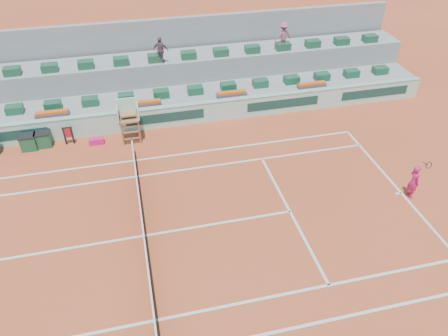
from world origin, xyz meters
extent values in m
plane|color=#A94020|center=(0.00, 0.00, 0.00)|extent=(90.00, 90.00, 0.00)
cube|color=gray|center=(0.00, 10.70, 0.60)|extent=(36.00, 4.00, 1.20)
cube|color=gray|center=(0.00, 12.30, 1.30)|extent=(36.00, 2.40, 2.60)
cube|color=gray|center=(0.00, 13.90, 2.20)|extent=(36.00, 0.40, 4.40)
cube|color=#D41B65|center=(-1.87, 7.53, 0.18)|extent=(0.79, 0.35, 0.35)
imported|color=#694654|center=(2.34, 11.42, 3.38)|extent=(0.99, 0.72, 1.56)
imported|color=#9D4E64|center=(10.03, 11.88, 3.44)|extent=(1.18, 0.82, 1.68)
cube|color=silver|center=(11.88, 0.00, 0.01)|extent=(0.12, 10.97, 0.01)
cube|color=silver|center=(0.00, 5.49, 0.01)|extent=(23.77, 0.12, 0.01)
cube|color=silver|center=(0.00, -4.12, 0.01)|extent=(23.77, 0.12, 0.01)
cube|color=silver|center=(0.00, 4.12, 0.01)|extent=(23.77, 0.12, 0.01)
cube|color=silver|center=(6.40, 0.00, 0.01)|extent=(0.12, 8.23, 0.01)
cube|color=silver|center=(0.00, 0.00, 0.01)|extent=(12.80, 0.12, 0.01)
cube|color=silver|center=(11.73, 0.00, 0.01)|extent=(0.30, 0.12, 0.01)
cube|color=black|center=(0.00, 0.00, 0.46)|extent=(0.03, 11.87, 0.92)
cube|color=silver|center=(0.00, 0.00, 0.95)|extent=(0.06, 11.87, 0.07)
cylinder|color=#1E4731|center=(0.00, 5.94, 0.55)|extent=(0.10, 0.10, 1.10)
cube|color=#ADDAC1|center=(0.00, 8.50, 0.60)|extent=(36.00, 0.30, 1.20)
cube|color=#82AF96|center=(0.00, 8.50, 1.23)|extent=(36.00, 0.34, 0.06)
cube|color=#163D36|center=(-6.50, 8.34, 0.65)|extent=(4.40, 0.02, 0.56)
cube|color=#163D36|center=(2.00, 8.34, 0.65)|extent=(4.40, 0.02, 0.56)
cube|color=#163D36|center=(9.00, 8.34, 0.65)|extent=(4.40, 0.02, 0.56)
cube|color=#163D36|center=(15.00, 8.34, 0.65)|extent=(4.40, 0.02, 0.56)
cube|color=brown|center=(-0.45, 7.05, 0.68)|extent=(0.08, 0.08, 1.35)
cube|color=brown|center=(0.45, 7.05, 0.68)|extent=(0.08, 0.08, 1.35)
cube|color=brown|center=(-0.45, 7.75, 0.68)|extent=(0.08, 0.08, 1.35)
cube|color=brown|center=(0.45, 7.75, 0.68)|extent=(0.08, 0.08, 1.35)
cube|color=brown|center=(0.00, 7.40, 1.39)|extent=(1.10, 0.90, 0.08)
cube|color=#ADDAC1|center=(0.00, 7.78, 1.90)|extent=(1.10, 0.08, 1.00)
cube|color=#ADDAC1|center=(-0.52, 7.40, 1.75)|extent=(0.06, 0.90, 0.80)
cube|color=#ADDAC1|center=(0.52, 7.40, 1.75)|extent=(0.06, 0.90, 0.80)
cube|color=brown|center=(0.00, 7.50, 1.63)|extent=(0.80, 0.60, 0.08)
cube|color=brown|center=(0.00, 7.05, 0.35)|extent=(0.90, 0.08, 0.06)
cube|color=brown|center=(0.00, 7.05, 0.75)|extent=(0.90, 0.08, 0.06)
cube|color=brown|center=(0.00, 7.05, 1.10)|extent=(0.90, 0.08, 0.06)
cube|color=#194D30|center=(-6.00, 9.80, 1.42)|extent=(0.90, 0.60, 0.44)
cube|color=#194D30|center=(-4.00, 9.80, 1.42)|extent=(0.90, 0.60, 0.44)
cube|color=#194D30|center=(-2.00, 9.80, 1.42)|extent=(0.90, 0.60, 0.44)
cube|color=#194D30|center=(0.00, 9.80, 1.42)|extent=(0.90, 0.60, 0.44)
cube|color=#194D30|center=(2.00, 9.80, 1.42)|extent=(0.90, 0.60, 0.44)
cube|color=#194D30|center=(4.00, 9.80, 1.42)|extent=(0.90, 0.60, 0.44)
cube|color=#194D30|center=(6.00, 9.80, 1.42)|extent=(0.90, 0.60, 0.44)
cube|color=#194D30|center=(8.00, 9.80, 1.42)|extent=(0.90, 0.60, 0.44)
cube|color=#194D30|center=(10.00, 9.80, 1.42)|extent=(0.90, 0.60, 0.44)
cube|color=#194D30|center=(12.00, 9.80, 1.42)|extent=(0.90, 0.60, 0.44)
cube|color=#194D30|center=(14.00, 9.80, 1.42)|extent=(0.90, 0.60, 0.44)
cube|color=#194D30|center=(16.00, 9.80, 1.42)|extent=(0.90, 0.60, 0.44)
cube|color=#194D30|center=(-6.00, 11.70, 2.82)|extent=(0.90, 0.60, 0.44)
cube|color=#194D30|center=(-4.00, 11.70, 2.82)|extent=(0.90, 0.60, 0.44)
cube|color=#194D30|center=(-2.00, 11.70, 2.82)|extent=(0.90, 0.60, 0.44)
cube|color=#194D30|center=(0.00, 11.70, 2.82)|extent=(0.90, 0.60, 0.44)
cube|color=#194D30|center=(2.00, 11.70, 2.82)|extent=(0.90, 0.60, 0.44)
cube|color=#194D30|center=(4.00, 11.70, 2.82)|extent=(0.90, 0.60, 0.44)
cube|color=#194D30|center=(6.00, 11.70, 2.82)|extent=(0.90, 0.60, 0.44)
cube|color=#194D30|center=(8.00, 11.70, 2.82)|extent=(0.90, 0.60, 0.44)
cube|color=#194D30|center=(10.00, 11.70, 2.82)|extent=(0.90, 0.60, 0.44)
cube|color=#194D30|center=(12.00, 11.70, 2.82)|extent=(0.90, 0.60, 0.44)
cube|color=#194D30|center=(14.00, 11.70, 2.82)|extent=(0.90, 0.60, 0.44)
cube|color=#194D30|center=(16.00, 11.70, 2.82)|extent=(0.90, 0.60, 0.44)
cube|color=#474747|center=(-4.00, 9.00, 1.28)|extent=(1.80, 0.36, 0.16)
cube|color=#E04C12|center=(-4.00, 9.00, 1.42)|extent=(1.70, 0.32, 0.12)
cube|color=#474747|center=(1.00, 9.00, 1.28)|extent=(1.80, 0.36, 0.16)
cube|color=#E04C12|center=(1.00, 9.00, 1.42)|extent=(1.70, 0.32, 0.12)
cube|color=#474747|center=(6.00, 9.00, 1.28)|extent=(1.80, 0.36, 0.16)
cube|color=#E04C12|center=(6.00, 9.00, 1.42)|extent=(1.70, 0.32, 0.12)
cube|color=#474747|center=(11.00, 9.00, 1.28)|extent=(1.80, 0.36, 0.16)
cube|color=#E04C12|center=(11.00, 9.00, 1.42)|extent=(1.70, 0.32, 0.12)
cube|color=#194D2E|center=(-4.58, 7.98, 0.40)|extent=(0.77, 0.66, 0.80)
cube|color=black|center=(-4.58, 7.98, 0.82)|extent=(0.82, 0.71, 0.04)
cube|color=#194D2E|center=(-5.32, 7.86, 0.40)|extent=(0.78, 0.67, 0.80)
cube|color=black|center=(-5.32, 7.86, 0.82)|extent=(0.83, 0.72, 0.04)
cube|color=black|center=(-3.47, 7.88, 0.50)|extent=(0.09, 0.09, 1.00)
cube|color=black|center=(-3.07, 7.88, 0.50)|extent=(0.09, 0.09, 1.00)
cube|color=black|center=(-3.27, 7.88, 1.00)|extent=(0.53, 0.07, 0.06)
cube|color=red|center=(-3.27, 7.86, 0.70)|extent=(0.39, 0.04, 0.56)
imported|color=#D41B65|center=(12.14, -0.26, 0.84)|extent=(0.42, 0.63, 1.68)
cylinder|color=black|center=(12.14, -0.56, 2.05)|extent=(0.03, 0.35, 0.09)
torus|color=black|center=(12.14, -0.78, 2.12)|extent=(0.31, 0.08, 0.31)
camera|label=1|loc=(0.25, -13.21, 13.08)|focal=35.00mm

